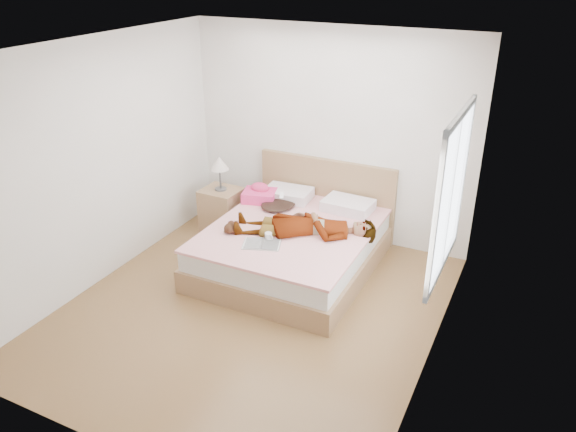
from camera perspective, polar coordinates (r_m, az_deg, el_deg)
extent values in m
plane|color=#4E3118|center=(5.85, -3.69, -9.44)|extent=(4.00, 4.00, 0.00)
imported|color=white|center=(6.20, 1.84, -0.64)|extent=(1.68, 1.12, 0.22)
ellipsoid|color=black|center=(6.82, -0.98, 1.22)|extent=(0.46, 0.54, 0.07)
cube|color=silver|center=(6.69, -0.65, 2.09)|extent=(0.08, 0.10, 0.05)
plane|color=white|center=(4.87, -4.58, 16.58)|extent=(4.00, 4.00, 0.00)
plane|color=silver|center=(6.92, 4.22, 8.19)|extent=(3.60, 0.00, 3.60)
plane|color=silver|center=(3.83, -19.21, -8.36)|extent=(3.60, 0.00, 3.60)
plane|color=silver|center=(6.27, -18.59, 5.05)|extent=(0.00, 4.00, 4.00)
plane|color=silver|center=(4.67, 15.50, -1.52)|extent=(0.00, 4.00, 4.00)
cube|color=white|center=(4.86, 16.21, 2.09)|extent=(0.02, 1.10, 1.30)
cube|color=silver|center=(4.33, 14.72, -0.61)|extent=(0.04, 0.06, 1.42)
cube|color=silver|center=(5.39, 17.41, 4.26)|extent=(0.04, 0.06, 1.42)
cube|color=silver|center=(5.15, 15.30, -4.86)|extent=(0.04, 1.22, 0.06)
cube|color=silver|center=(4.64, 17.23, 9.82)|extent=(0.04, 1.22, 0.06)
cube|color=silver|center=(4.86, 16.16, 2.10)|extent=(0.03, 0.04, 1.30)
cube|color=brown|center=(6.50, 0.39, -4.20)|extent=(1.78, 2.08, 0.26)
cube|color=silver|center=(6.38, 0.39, -2.33)|extent=(1.70, 2.00, 0.22)
cube|color=silver|center=(6.32, 0.40, -1.33)|extent=(1.74, 2.04, 0.03)
cube|color=brown|center=(7.16, 3.89, 1.98)|extent=(1.80, 0.07, 1.00)
cube|color=white|center=(7.04, -0.01, 2.27)|extent=(0.61, 0.44, 0.13)
cube|color=white|center=(6.75, 6.11, 1.09)|extent=(0.60, 0.43, 0.13)
cube|color=#FF458F|center=(6.99, -2.89, 2.06)|extent=(0.48, 0.42, 0.13)
ellipsoid|color=#E93F66|center=(7.01, -2.88, 2.90)|extent=(0.26, 0.21, 0.12)
cube|color=silver|center=(5.96, -2.70, -2.90)|extent=(0.45, 0.38, 0.01)
cube|color=white|center=(5.98, -3.65, -2.76)|extent=(0.27, 0.31, 0.02)
cube|color=black|center=(5.95, -1.72, -2.87)|extent=(0.27, 0.31, 0.02)
cylinder|color=silver|center=(6.04, -2.01, -2.10)|extent=(0.10, 0.10, 0.09)
torus|color=white|center=(6.01, -1.75, -2.20)|extent=(0.06, 0.03, 0.06)
cylinder|color=black|center=(6.02, -2.01, -1.80)|extent=(0.08, 0.08, 0.00)
ellipsoid|color=black|center=(6.21, -5.93, -1.25)|extent=(0.17, 0.18, 0.11)
ellipsoid|color=white|center=(6.20, -5.96, -1.23)|extent=(0.09, 0.10, 0.05)
sphere|color=black|center=(6.28, -5.78, -0.84)|extent=(0.08, 0.08, 0.08)
sphere|color=#FAA3C8|center=(6.30, -6.01, -0.58)|extent=(0.03, 0.03, 0.03)
sphere|color=#FAA3B6|center=(6.29, -5.46, -0.61)|extent=(0.03, 0.03, 0.03)
ellipsoid|color=black|center=(6.21, -6.41, -1.58)|extent=(0.05, 0.06, 0.03)
ellipsoid|color=black|center=(6.19, -5.55, -1.63)|extent=(0.05, 0.06, 0.03)
cube|color=olive|center=(7.31, -6.72, 0.56)|extent=(0.49, 0.44, 0.58)
cylinder|color=#525252|center=(7.19, -6.84, 2.75)|extent=(0.15, 0.15, 0.02)
cylinder|color=#4E4E4E|center=(7.13, -6.91, 3.85)|extent=(0.03, 0.03, 0.30)
cone|color=beige|center=(7.06, -6.99, 5.37)|extent=(0.24, 0.24, 0.17)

